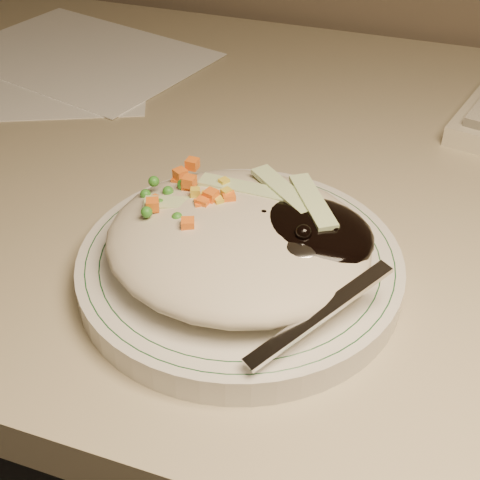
% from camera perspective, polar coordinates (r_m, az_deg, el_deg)
% --- Properties ---
extents(desk, '(1.40, 0.70, 0.74)m').
position_cam_1_polar(desk, '(0.76, 7.62, -6.97)').
color(desk, tan).
rests_on(desk, ground).
extents(plate, '(0.24, 0.24, 0.02)m').
position_cam_1_polar(plate, '(0.50, 0.00, -2.34)').
color(plate, silver).
rests_on(plate, desk).
extents(plate_rim, '(0.23, 0.23, 0.00)m').
position_cam_1_polar(plate_rim, '(0.49, -0.00, -1.46)').
color(plate_rim, '#144723').
rests_on(plate_rim, plate).
extents(meal, '(0.21, 0.19, 0.05)m').
position_cam_1_polar(meal, '(0.48, 0.45, 0.37)').
color(meal, '#B6AE94').
rests_on(meal, plate).
extents(papers, '(0.39, 0.38, 0.00)m').
position_cam_1_polar(papers, '(0.87, -15.79, 14.05)').
color(papers, white).
rests_on(papers, desk).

